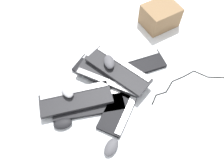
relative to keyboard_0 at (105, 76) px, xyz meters
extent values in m
plane|color=silver|center=(-0.16, 0.08, -0.01)|extent=(3.20, 3.20, 0.00)
cube|color=black|center=(0.00, 0.00, 0.00)|extent=(0.46, 0.30, 0.02)
cube|color=#B2B5BA|center=(0.02, -0.05, 0.01)|extent=(0.40, 0.18, 0.01)
cube|color=black|center=(-0.11, 0.21, 0.00)|extent=(0.34, 0.46, 0.02)
cube|color=silver|center=(-0.06, 0.19, 0.01)|extent=(0.23, 0.39, 0.01)
cube|color=black|center=(-0.22, 0.03, 0.00)|extent=(0.34, 0.46, 0.02)
cube|color=#B2B5BA|center=(-0.27, 0.01, 0.01)|extent=(0.23, 0.39, 0.01)
cube|color=black|center=(-0.06, -0.20, 0.00)|extent=(0.28, 0.46, 0.02)
cube|color=#B2B5BA|center=(-0.01, -0.21, 0.01)|extent=(0.17, 0.41, 0.01)
cube|color=#232326|center=(-0.04, 0.26, 0.03)|extent=(0.32, 0.46, 0.02)
cube|color=silver|center=(0.01, 0.23, 0.04)|extent=(0.20, 0.40, 0.01)
cube|color=#232326|center=(-0.04, -0.01, 0.03)|extent=(0.46, 0.33, 0.02)
cube|color=silver|center=(-0.06, 0.04, 0.04)|extent=(0.39, 0.22, 0.01)
cube|color=#232326|center=(-0.05, -0.07, 0.06)|extent=(0.46, 0.24, 0.02)
cube|color=silver|center=(-0.04, -0.12, 0.07)|extent=(0.42, 0.13, 0.01)
ellipsoid|color=#B7B7BC|center=(0.02, 0.27, 0.07)|extent=(0.12, 0.08, 0.04)
ellipsoid|color=#4C4C51|center=(0.02, -0.05, 0.10)|extent=(0.13, 0.11, 0.04)
ellipsoid|color=#4C4C51|center=(-0.40, 0.26, 0.01)|extent=(0.10, 0.13, 0.04)
ellipsoid|color=black|center=(-0.12, 0.40, 0.01)|extent=(0.11, 0.13, 0.04)
cylinder|color=black|center=(-0.33, -0.14, -0.01)|extent=(0.04, 0.07, 0.01)
cylinder|color=black|center=(-0.33, -0.20, -0.01)|extent=(0.03, 0.07, 0.01)
cylinder|color=black|center=(-0.32, -0.28, -0.01)|extent=(0.04, 0.09, 0.01)
cylinder|color=black|center=(-0.32, -0.37, -0.01)|extent=(0.03, 0.09, 0.01)
cylinder|color=black|center=(-0.33, -0.46, -0.01)|extent=(0.02, 0.09, 0.01)
cylinder|color=black|center=(-0.39, -0.52, -0.01)|extent=(0.09, 0.04, 0.01)
cylinder|color=black|center=(-0.47, -0.58, -0.01)|extent=(0.08, 0.09, 0.01)
sphere|color=black|center=(-0.35, -0.11, -0.01)|extent=(0.01, 0.01, 0.01)
sphere|color=black|center=(-0.31, -0.17, -0.01)|extent=(0.01, 0.01, 0.01)
sphere|color=black|center=(-0.34, -0.24, -0.01)|extent=(0.01, 0.01, 0.01)
sphere|color=black|center=(-0.31, -0.33, -0.01)|extent=(0.01, 0.01, 0.01)
sphere|color=black|center=(-0.33, -0.42, -0.01)|extent=(0.01, 0.01, 0.01)
sphere|color=black|center=(-0.34, -0.50, -0.01)|extent=(0.01, 0.01, 0.01)
sphere|color=black|center=(-0.43, -0.54, -0.01)|extent=(0.01, 0.01, 0.01)
cube|color=olive|center=(0.14, -0.63, 0.07)|extent=(0.24, 0.28, 0.16)
camera|label=1|loc=(-0.66, 0.46, 1.22)|focal=35.00mm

